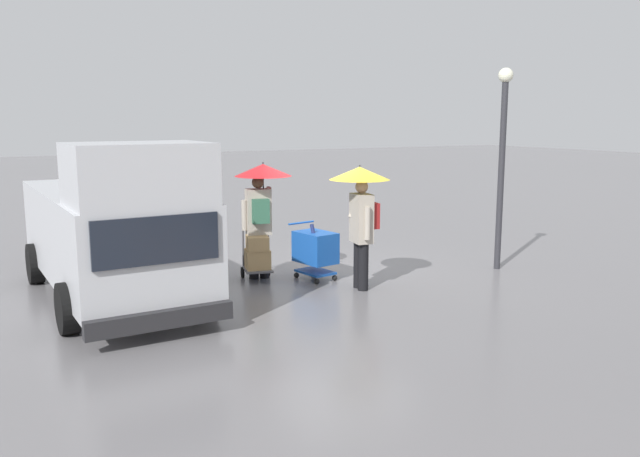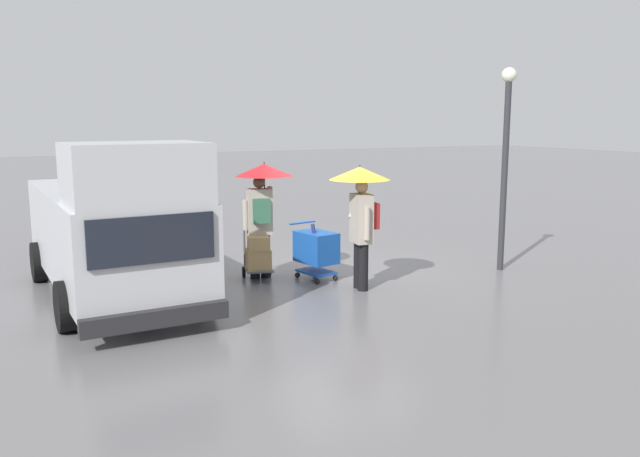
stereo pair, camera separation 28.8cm
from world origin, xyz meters
The scene contains 7 objects.
ground_plane centered at (0.00, 0.00, 0.00)m, with size 90.00×90.00×0.00m, color slate.
cargo_van_parked_right centered at (4.06, -0.20, 1.18)m, with size 2.38×5.42×2.60m.
shopping_cart_vendor centered at (0.57, 0.09, 0.57)m, with size 0.70×0.91×1.04m.
hand_dolly_boxes centered at (1.54, -0.32, 0.49)m, with size 0.66×0.80×1.32m.
pedestrian_pink_side centered at (1.40, -0.45, 1.57)m, with size 1.04×1.04×2.15m.
pedestrian_black_side centered at (0.17, 1.01, 1.57)m, with size 1.04×1.04×2.15m.
street_lamp centered at (-2.99, 1.02, 2.37)m, with size 0.28×0.28×3.86m.
Camera 2 is at (5.70, 10.50, 2.92)m, focal length 36.40 mm.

